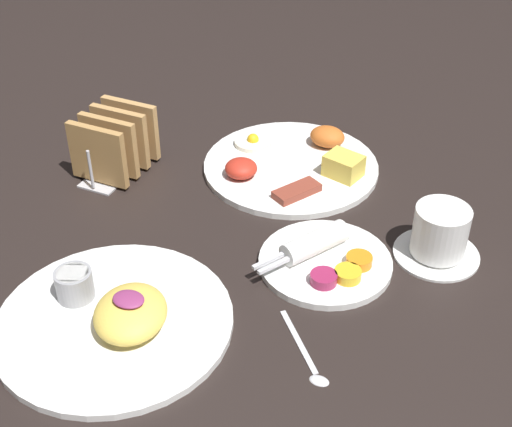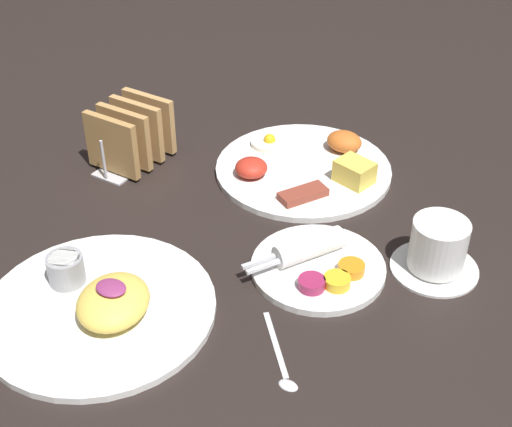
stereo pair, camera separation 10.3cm
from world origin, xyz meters
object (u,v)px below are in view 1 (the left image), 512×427
coffee_cup (440,235)px  plate_breakfast (293,164)px  plate_condiments (324,260)px  plate_foreground (116,316)px  toast_rack (115,144)px

coffee_cup → plate_breakfast: bearing=154.7°
plate_condiments → plate_breakfast: bearing=121.8°
plate_foreground → toast_rack: bearing=123.2°
plate_foreground → plate_breakfast: bearing=81.7°
toast_rack → plate_condiments: bearing=-13.1°
plate_condiments → plate_foreground: (-0.20, -0.21, 0.00)m
plate_breakfast → plate_condiments: bearing=-58.2°
plate_condiments → coffee_cup: size_ratio=1.53×
plate_breakfast → coffee_cup: 0.30m
plate_breakfast → plate_foreground: plate_foreground is taller
plate_condiments → coffee_cup: (0.13, 0.09, 0.03)m
plate_breakfast → toast_rack: toast_rack is taller
plate_foreground → coffee_cup: bearing=42.4°
plate_condiments → plate_foreground: size_ratio=0.62×
toast_rack → coffee_cup: size_ratio=1.23×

